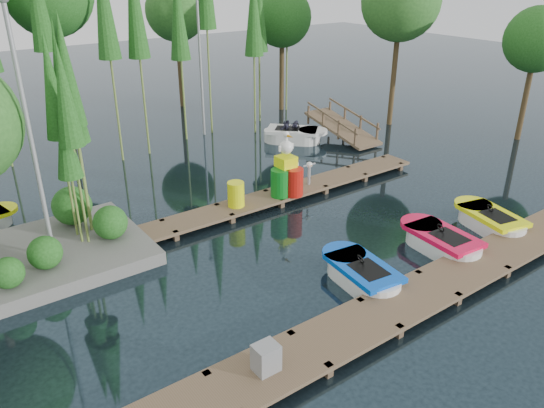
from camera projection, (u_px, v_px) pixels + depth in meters
ground_plane at (268, 247)px, 15.91m from camera, size 90.00×90.00×0.00m
near_dock at (379, 314)px, 12.50m from camera, size 18.00×1.50×0.50m
far_dock at (250, 204)px, 18.18m from camera, size 15.00×1.20×0.50m
tree_screen at (61, 10)px, 20.03m from camera, size 34.42×18.53×10.31m
lamp_island at (27, 120)px, 13.02m from camera, size 0.30×0.30×7.25m
lamp_rear at (199, 45)px, 24.33m from camera, size 0.30×0.30×7.25m
ramp at (342, 127)px, 25.23m from camera, size 1.50×3.94×1.49m
boat_blue at (362, 275)px, 14.03m from camera, size 1.49×2.78×0.89m
boat_red at (441, 242)px, 15.62m from camera, size 1.44×2.83×0.92m
boat_yellow_near at (490, 221)px, 16.89m from camera, size 1.75×2.85×0.89m
boat_white_far at (293, 135)px, 24.97m from camera, size 3.06×3.09×1.42m
utility_cabinet at (266, 358)px, 10.60m from camera, size 0.50×0.42×0.61m
yellow_barrel at (236, 194)px, 17.68m from camera, size 0.57×0.57×0.85m
drum_cluster at (287, 176)px, 18.55m from camera, size 1.31×1.20×2.27m
seagull_post at (309, 169)px, 19.30m from camera, size 0.55×0.30×0.88m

